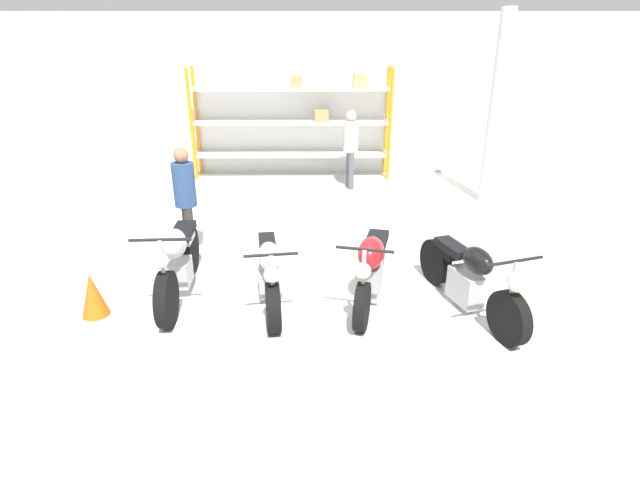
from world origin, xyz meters
TOP-DOWN VIEW (x-y plane):
  - ground_plane at (0.00, 0.00)m, footprint 30.00×30.00m
  - back_wall at (0.00, 6.47)m, footprint 30.00×0.08m
  - shelving_rack at (-0.47, 6.11)m, footprint 4.55×0.63m
  - support_pillar at (3.38, 4.11)m, footprint 0.28×0.28m
  - motorcycle_silver at (-1.80, 0.25)m, footprint 0.68×2.10m
  - motorcycle_white at (-0.63, 0.08)m, footprint 0.60×1.98m
  - motorcycle_red at (0.64, 0.13)m, footprint 0.79×2.02m
  - motorcycle_black at (1.80, -0.18)m, footprint 0.94×2.08m
  - person_browsing at (0.71, 5.10)m, footprint 0.37×0.37m
  - person_near_rack at (-1.96, 1.48)m, footprint 0.42×0.42m
  - traffic_cone at (-2.72, -0.25)m, footprint 0.32×0.32m

SIDE VIEW (x-z plane):
  - ground_plane at x=0.00m, z-range 0.00..0.00m
  - traffic_cone at x=-2.72m, z-range 0.00..0.55m
  - motorcycle_white at x=-0.63m, z-range -0.06..0.88m
  - motorcycle_black at x=1.80m, z-range -0.06..0.92m
  - motorcycle_red at x=0.64m, z-range -0.05..0.94m
  - motorcycle_silver at x=-1.80m, z-range -0.06..1.01m
  - person_near_rack at x=-1.96m, z-range 0.15..1.82m
  - person_browsing at x=0.71m, z-range 0.15..1.82m
  - shelving_rack at x=-0.47m, z-range 0.11..2.59m
  - back_wall at x=0.00m, z-range 0.00..3.60m
  - support_pillar at x=3.38m, z-range 0.00..3.60m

